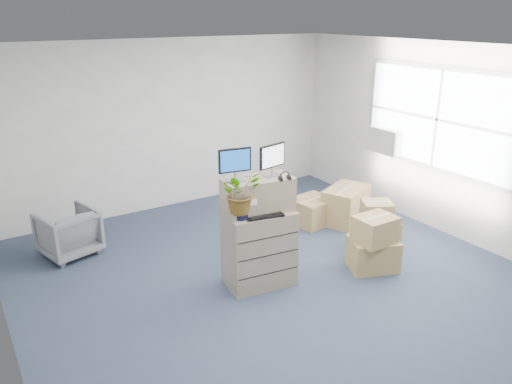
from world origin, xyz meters
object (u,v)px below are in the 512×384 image
keyboard (263,215)px  office_chair (68,231)px  filing_cabinet_lower (259,248)px  monitor_right (272,158)px  potted_plant (241,198)px  monitor_left (235,163)px  water_bottle (264,198)px

keyboard → office_chair: bearing=141.5°
filing_cabinet_lower → monitor_right: (0.19, 0.03, 1.10)m
filing_cabinet_lower → potted_plant: 0.81m
filing_cabinet_lower → potted_plant: size_ratio=1.86×
monitor_right → office_chair: bearing=122.7°
potted_plant → monitor_left: bearing=78.7°
monitor_right → office_chair: monitor_right is taller
monitor_left → potted_plant: bearing=-91.6°
monitor_left → keyboard: 0.70m
monitor_right → water_bottle: monitor_right is taller
keyboard → water_bottle: (0.14, 0.20, 0.12)m
monitor_left → potted_plant: monitor_left is taller
water_bottle → office_chair: (-1.90, 1.99, -0.73)m
water_bottle → office_chair: size_ratio=0.37×
filing_cabinet_lower → water_bottle: (0.11, 0.07, 0.61)m
filing_cabinet_lower → water_bottle: 0.62m
keyboard → potted_plant: potted_plant is taller
water_bottle → office_chair: bearing=133.7°
office_chair → monitor_left: bearing=113.3°
monitor_right → water_bottle: size_ratio=1.45×
monitor_left → monitor_right: monitor_left is taller
monitor_right → keyboard: (-0.23, -0.16, -0.61)m
office_chair → monitor_right: bearing=119.7°
filing_cabinet_lower → keyboard: bearing=-96.5°
office_chair → keyboard: bearing=114.2°
monitor_left → office_chair: monitor_left is taller
monitor_left → potted_plant: 0.40m
filing_cabinet_lower → monitor_left: (-0.27, 0.10, 1.10)m
keyboard → monitor_left: bearing=148.0°
keyboard → water_bottle: bearing=68.7°
monitor_left → water_bottle: monitor_left is taller
filing_cabinet_lower → water_bottle: bearing=41.1°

